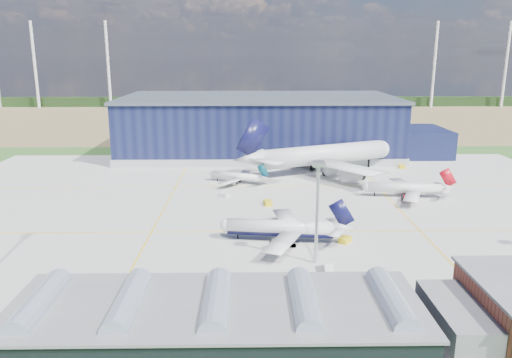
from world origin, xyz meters
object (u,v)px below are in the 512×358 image
(airliner_regional, at_px, (236,173))
(gse_tug_a, at_px, (268,203))
(airliner_navy, at_px, (280,220))
(gse_tug_c, at_px, (402,167))
(hangar, at_px, (265,128))
(gse_cart_b, at_px, (224,195))
(airstair, at_px, (325,277))
(airliner_widebody, at_px, (324,145))
(gse_tug_b, at_px, (345,240))
(car_a, at_px, (363,299))
(light_mast_center, at_px, (318,196))
(airliner_red, at_px, (405,183))
(car_b, at_px, (289,245))

(airliner_regional, height_order, gse_tug_a, airliner_regional)
(airliner_navy, height_order, gse_tug_c, airliner_navy)
(hangar, relative_size, gse_cart_b, 43.98)
(airliner_navy, relative_size, airstair, 7.11)
(gse_tug_c, height_order, gse_cart_b, gse_tug_c)
(airliner_widebody, xyz_separation_m, gse_tug_c, (32.64, 7.00, -10.35))
(gse_tug_b, distance_m, gse_cart_b, 50.81)
(airliner_navy, height_order, car_a, airliner_navy)
(light_mast_center, bearing_deg, gse_tug_a, 101.75)
(light_mast_center, distance_m, gse_tug_b, 20.94)
(gse_cart_b, bearing_deg, airliner_widebody, -11.83)
(light_mast_center, distance_m, gse_tug_c, 104.28)
(hangar, height_order, airliner_regional, hangar)
(light_mast_center, distance_m, airliner_navy, 18.14)
(airliner_widebody, relative_size, gse_tug_c, 20.34)
(gse_cart_b, bearing_deg, airliner_red, -54.79)
(hangar, distance_m, airliner_widebody, 45.19)
(airstair, bearing_deg, car_b, 89.80)
(gse_tug_a, distance_m, gse_cart_b, 16.28)
(gse_cart_b, height_order, car_b, gse_cart_b)
(airliner_navy, bearing_deg, gse_tug_c, -116.93)
(gse_tug_a, distance_m, gse_tug_c, 74.23)
(light_mast_center, relative_size, airstair, 4.86)
(light_mast_center, xyz_separation_m, gse_cart_b, (-22.57, 51.95, -14.72))
(airliner_red, distance_m, gse_tug_b, 47.21)
(hangar, xyz_separation_m, gse_tug_a, (-1.76, -81.77, -10.88))
(airliner_widebody, bearing_deg, light_mast_center, -122.76)
(airliner_navy, xyz_separation_m, airliner_regional, (-12.16, 56.57, -1.67))
(gse_tug_b, bearing_deg, gse_cart_b, 166.88)
(gse_tug_a, bearing_deg, hangar, 76.45)
(gse_cart_b, distance_m, airstair, 66.26)
(light_mast_center, bearing_deg, airstair, -87.09)
(airliner_navy, height_order, gse_cart_b, airliner_navy)
(airliner_navy, xyz_separation_m, car_a, (13.53, -31.43, -4.83))
(light_mast_center, height_order, gse_tug_a, light_mast_center)
(airliner_regional, xyz_separation_m, car_b, (14.05, -60.67, -3.24))
(gse_tug_a, bearing_deg, car_b, -95.93)
(airliner_red, height_order, gse_tug_a, airliner_red)
(hangar, relative_size, gse_tug_a, 41.21)
(airliner_regional, xyz_separation_m, car_a, (25.69, -88.00, -3.16))
(airliner_red, xyz_separation_m, car_b, (-40.36, -41.60, -4.28))
(airstair, bearing_deg, gse_tug_b, 52.97)
(airstair, relative_size, car_b, 1.35)
(gse_tug_c, bearing_deg, airstair, -106.09)
(airliner_navy, bearing_deg, gse_tug_b, -177.65)
(airliner_red, relative_size, gse_cart_b, 9.04)
(airliner_red, height_order, airstair, airliner_red)
(hangar, xyz_separation_m, light_mast_center, (7.19, -124.80, 3.82))
(airliner_regional, bearing_deg, airstair, 126.43)
(hangar, bearing_deg, airliner_navy, -89.93)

